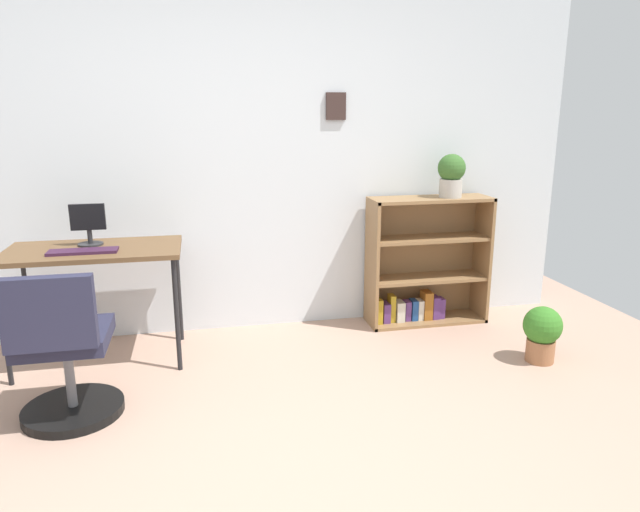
% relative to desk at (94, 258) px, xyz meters
% --- Properties ---
extents(wall_back, '(5.20, 0.12, 2.49)m').
position_rel_desk_xyz_m(wall_back, '(0.85, 0.46, 0.55)').
color(wall_back, silver).
rests_on(wall_back, ground_plane).
extents(desk, '(1.06, 0.58, 0.75)m').
position_rel_desk_xyz_m(desk, '(0.00, 0.00, 0.00)').
color(desk, brown).
rests_on(desk, ground_plane).
extents(monitor, '(0.21, 0.15, 0.27)m').
position_rel_desk_xyz_m(monitor, '(-0.03, 0.09, 0.19)').
color(monitor, '#262628').
rests_on(monitor, desk).
extents(keyboard, '(0.40, 0.13, 0.02)m').
position_rel_desk_xyz_m(keyboard, '(-0.04, -0.11, 0.07)').
color(keyboard, '#361A34').
rests_on(keyboard, desk).
extents(office_chair, '(0.52, 0.55, 0.84)m').
position_rel_desk_xyz_m(office_chair, '(-0.06, -0.75, -0.34)').
color(office_chair, black).
rests_on(office_chair, ground_plane).
extents(bookshelf_low, '(0.91, 0.30, 0.96)m').
position_rel_desk_xyz_m(bookshelf_low, '(2.31, 0.27, -0.26)').
color(bookshelf_low, olive).
rests_on(bookshelf_low, ground_plane).
extents(potted_plant_on_shelf, '(0.20, 0.20, 0.32)m').
position_rel_desk_xyz_m(potted_plant_on_shelf, '(2.47, 0.21, 0.44)').
color(potted_plant_on_shelf, '#B7B2A8').
rests_on(potted_plant_on_shelf, bookshelf_low).
extents(potted_plant_floor, '(0.25, 0.25, 0.37)m').
position_rel_desk_xyz_m(potted_plant_floor, '(2.78, -0.61, -0.49)').
color(potted_plant_floor, '#9E6642').
rests_on(potted_plant_floor, ground_plane).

